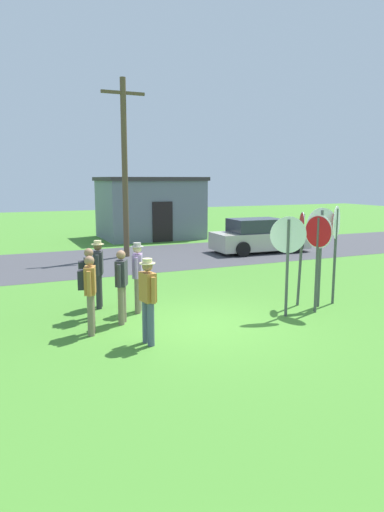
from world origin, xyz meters
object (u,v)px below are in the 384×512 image
Objects in this scene: person_in_teal at (98,270)px; person_in_blue at (89,289)px; stop_sign_tallest at (288,248)px; person_on_left at (148,296)px; stop_sign_center_cluster at (301,244)px; person_with_sunhat at (89,278)px; parked_car_on_street at (259,237)px; person_holding_notes at (138,273)px; stop_sign_low_front at (321,239)px; utility_pole at (125,165)px; stop_sign_leaning_right at (318,246)px; person_near_signs at (122,283)px; stop_sign_rear_left at (336,236)px.

person_in_blue is at bearing -107.88° from person_in_teal.
person_on_left is (-3.63, -0.48, -0.68)m from stop_sign_tallest.
stop_sign_center_cluster is 4.71m from person_on_left.
parked_car_on_street is at bearing 38.09° from person_with_sunhat.
person_with_sunhat is at bearing -115.71° from person_in_teal.
person_in_blue is 0.97× the size of person_in_teal.
person_holding_notes reaches higher than person_with_sunhat.
stop_sign_center_cluster reaches higher than person_on_left.
stop_sign_low_front is 1.05× the size of stop_sign_center_cluster.
person_in_teal is at bearing 64.29° from person_with_sunhat.
parked_car_on_street is at bearing -11.93° from utility_pole.
utility_pole reaches higher than person_on_left.
stop_sign_leaning_right is at bearing -79.08° from utility_pole.
stop_sign_tallest is at bearing -142.79° from stop_sign_center_cluster.
utility_pole is 8.95m from person_holding_notes.
stop_sign_leaning_right reaches higher than parked_car_on_street.
person_holding_notes is at bearing 49.95° from person_near_signs.
person_near_signs is (-2.66, -8.95, -2.87)m from utility_pole.
stop_sign_center_cluster is 5.38m from person_with_sunhat.
person_in_teal is at bearing -144.26° from parked_car_on_street.
stop_sign_low_front reaches higher than person_with_sunhat.
utility_pole is at bearing 75.92° from person_holding_notes.
stop_sign_low_front is 1.51× the size of person_in_blue.
stop_sign_low_front is 4.69m from person_holding_notes.
parked_car_on_street is 2.59× the size of person_with_sunhat.
parked_car_on_street is 11.46m from person_near_signs.
parked_car_on_street is 2.59× the size of person_near_signs.
person_in_blue is at bearing 172.60° from stop_sign_tallest.
stop_sign_tallest is at bearing 7.52° from person_on_left.
stop_sign_leaning_right is at bearing 5.90° from person_on_left.
person_holding_notes is (-2.06, -8.23, -2.84)m from utility_pole.
person_in_blue is at bearing -140.32° from person_holding_notes.
stop_sign_low_front is 1.33m from stop_sign_tallest.
stop_sign_leaning_right is 5.48m from person_in_teal.
person_in_blue is at bearing -150.42° from person_near_signs.
stop_sign_tallest is at bearing -163.29° from stop_sign_low_front.
stop_sign_tallest is at bearing -7.40° from person_in_blue.
person_in_teal is at bearing 146.92° from stop_sign_tallest.
utility_pole reaches higher than stop_sign_low_front.
parked_car_on_street is 1.81× the size of stop_sign_leaning_right.
person_in_blue is at bearing 131.01° from person_on_left.
stop_sign_center_cluster is 1.44× the size of person_in_blue.
utility_pole is 10.43m from person_in_blue.
stop_sign_low_front is (-3.45, -8.40, 1.07)m from parked_car_on_street.
stop_sign_rear_left reaches higher than stop_sign_leaning_right.
person_on_left is at bearing -172.48° from stop_sign_tallest.
person_on_left reaches higher than parked_car_on_street.
stop_sign_low_front is at bearing -76.28° from utility_pole.
utility_pole reaches higher than person_holding_notes.
person_with_sunhat is (-0.62, 0.61, 0.03)m from person_near_signs.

